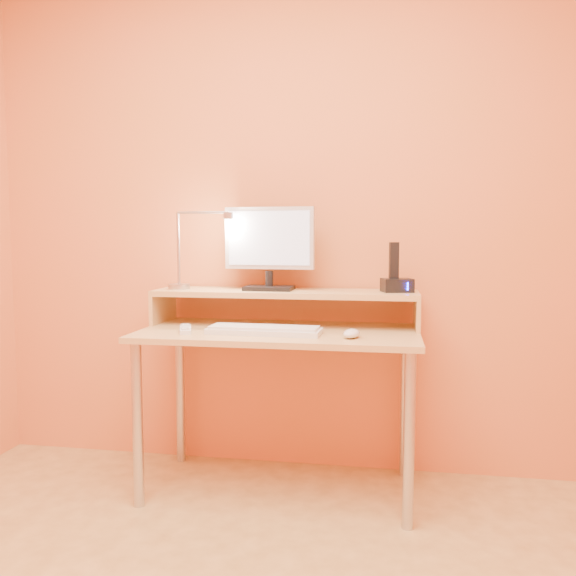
% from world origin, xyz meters
% --- Properties ---
extents(wall_back, '(3.00, 0.04, 2.50)m').
position_xyz_m(wall_back, '(0.00, 1.50, 1.25)').
color(wall_back, '#E87547').
rests_on(wall_back, floor).
extents(desk_leg_fl, '(0.04, 0.04, 0.69)m').
position_xyz_m(desk_leg_fl, '(-0.55, 0.93, 0.35)').
color(desk_leg_fl, '#B6B6BD').
rests_on(desk_leg_fl, floor).
extents(desk_leg_fr, '(0.04, 0.04, 0.69)m').
position_xyz_m(desk_leg_fr, '(0.55, 0.93, 0.35)').
color(desk_leg_fr, '#B6B6BD').
rests_on(desk_leg_fr, floor).
extents(desk_leg_bl, '(0.04, 0.04, 0.69)m').
position_xyz_m(desk_leg_bl, '(-0.55, 1.43, 0.35)').
color(desk_leg_bl, '#B6B6BD').
rests_on(desk_leg_bl, floor).
extents(desk_leg_br, '(0.04, 0.04, 0.69)m').
position_xyz_m(desk_leg_br, '(0.55, 1.43, 0.35)').
color(desk_leg_br, '#B6B6BD').
rests_on(desk_leg_br, floor).
extents(desk_lower, '(1.20, 0.60, 0.02)m').
position_xyz_m(desk_lower, '(0.00, 1.18, 0.71)').
color(desk_lower, tan).
rests_on(desk_lower, floor).
extents(shelf_riser_left, '(0.02, 0.30, 0.14)m').
position_xyz_m(shelf_riser_left, '(-0.59, 1.33, 0.79)').
color(shelf_riser_left, tan).
rests_on(shelf_riser_left, desk_lower).
extents(shelf_riser_right, '(0.02, 0.30, 0.14)m').
position_xyz_m(shelf_riser_right, '(0.59, 1.33, 0.79)').
color(shelf_riser_right, tan).
rests_on(shelf_riser_right, desk_lower).
extents(desk_shelf, '(1.20, 0.30, 0.02)m').
position_xyz_m(desk_shelf, '(0.00, 1.33, 0.87)').
color(desk_shelf, tan).
rests_on(desk_shelf, desk_lower).
extents(monitor_foot, '(0.22, 0.16, 0.02)m').
position_xyz_m(monitor_foot, '(-0.07, 1.33, 0.89)').
color(monitor_foot, black).
rests_on(monitor_foot, desk_shelf).
extents(monitor_neck, '(0.04, 0.04, 0.07)m').
position_xyz_m(monitor_neck, '(-0.07, 1.33, 0.93)').
color(monitor_neck, black).
rests_on(monitor_neck, monitor_foot).
extents(monitor_panel, '(0.42, 0.06, 0.28)m').
position_xyz_m(monitor_panel, '(-0.07, 1.34, 1.12)').
color(monitor_panel, silver).
rests_on(monitor_panel, monitor_neck).
extents(monitor_back, '(0.37, 0.03, 0.24)m').
position_xyz_m(monitor_back, '(-0.07, 1.36, 1.12)').
color(monitor_back, black).
rests_on(monitor_back, monitor_panel).
extents(monitor_screen, '(0.38, 0.02, 0.25)m').
position_xyz_m(monitor_screen, '(-0.07, 1.32, 1.12)').
color(monitor_screen, silver).
rests_on(monitor_screen, monitor_panel).
extents(lamp_base, '(0.10, 0.10, 0.02)m').
position_xyz_m(lamp_base, '(-0.50, 1.30, 0.89)').
color(lamp_base, '#B6B6BD').
rests_on(lamp_base, desk_shelf).
extents(lamp_post, '(0.01, 0.01, 0.33)m').
position_xyz_m(lamp_post, '(-0.50, 1.30, 1.07)').
color(lamp_post, '#B6B6BD').
rests_on(lamp_post, lamp_base).
extents(lamp_arm, '(0.24, 0.01, 0.01)m').
position_xyz_m(lamp_arm, '(-0.38, 1.30, 1.24)').
color(lamp_arm, '#B6B6BD').
rests_on(lamp_arm, lamp_post).
extents(lamp_head, '(0.04, 0.04, 0.03)m').
position_xyz_m(lamp_head, '(-0.26, 1.30, 1.22)').
color(lamp_head, '#B6B6BD').
rests_on(lamp_head, lamp_arm).
extents(lamp_bulb, '(0.03, 0.03, 0.00)m').
position_xyz_m(lamp_bulb, '(-0.26, 1.30, 1.20)').
color(lamp_bulb, '#FFEAC6').
rests_on(lamp_bulb, lamp_head).
extents(phone_dock, '(0.15, 0.13, 0.06)m').
position_xyz_m(phone_dock, '(0.50, 1.33, 0.91)').
color(phone_dock, black).
rests_on(phone_dock, desk_shelf).
extents(phone_handset, '(0.05, 0.03, 0.16)m').
position_xyz_m(phone_handset, '(0.49, 1.33, 1.02)').
color(phone_handset, black).
rests_on(phone_handset, phone_dock).
extents(phone_led, '(0.01, 0.00, 0.04)m').
position_xyz_m(phone_led, '(0.55, 1.28, 0.91)').
color(phone_led, '#2020FF').
rests_on(phone_led, phone_dock).
extents(keyboard, '(0.48, 0.17, 0.02)m').
position_xyz_m(keyboard, '(-0.04, 1.08, 0.73)').
color(keyboard, silver).
rests_on(keyboard, desk_lower).
extents(mouse, '(0.08, 0.12, 0.04)m').
position_xyz_m(mouse, '(0.32, 1.03, 0.74)').
color(mouse, silver).
rests_on(mouse, desk_lower).
extents(remote_control, '(0.10, 0.18, 0.02)m').
position_xyz_m(remote_control, '(-0.39, 1.07, 0.73)').
color(remote_control, silver).
rests_on(remote_control, desk_lower).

